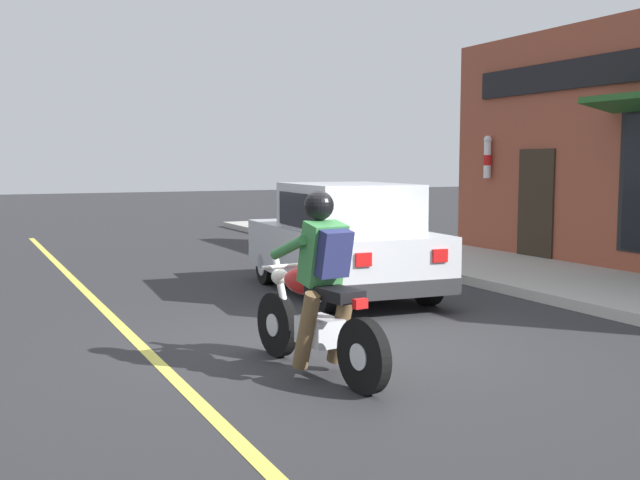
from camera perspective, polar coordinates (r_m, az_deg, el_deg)
The scene contains 5 objects.
ground_plane at distance 7.67m, azimuth 1.42°, elevation -8.11°, with size 80.00×80.00×0.00m, color #2B2B2D.
sidewalk_curb at distance 12.77m, azimuth 14.45°, elevation -2.30°, with size 2.60×22.00×0.14m, color #ADAAA3.
lane_stripe at distance 9.91m, azimuth -16.15°, elevation -5.09°, with size 0.12×19.80×0.01m, color #D1C64C.
motorcycle_with_rider at distance 6.56m, azimuth -0.15°, elevation -4.46°, with size 0.62×2.02×1.62m.
car_hatchback at distance 10.50m, azimuth 1.74°, elevation -0.05°, with size 1.93×3.89×1.57m.
Camera 1 is at (-3.43, -6.60, 1.86)m, focal length 42.00 mm.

